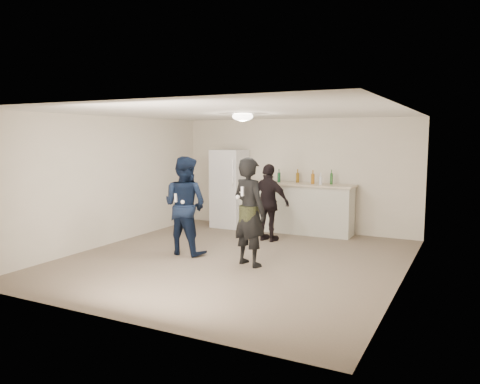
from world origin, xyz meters
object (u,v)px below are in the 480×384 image
at_px(counter, 293,208).
at_px(spectator, 269,203).
at_px(shaker, 271,179).
at_px(fridge, 230,188).
at_px(woman, 249,212).
at_px(man, 185,205).

xyz_separation_m(counter, spectator, (-0.12, -1.07, 0.26)).
bearing_deg(shaker, fridge, -179.81).
relative_size(woman, spectator, 1.14).
bearing_deg(spectator, fridge, -25.79).
distance_m(fridge, man, 2.68).
relative_size(fridge, shaker, 10.59).
relative_size(counter, shaker, 15.29).
xyz_separation_m(shaker, man, (-0.54, -2.64, -0.30)).
xyz_separation_m(man, woman, (1.36, -0.17, 0.01)).
xyz_separation_m(fridge, man, (0.51, -2.63, -0.02)).
xyz_separation_m(man, spectator, (0.93, 1.63, -0.10)).
xyz_separation_m(fridge, spectator, (1.43, -1.00, -0.12)).
bearing_deg(counter, man, -111.25).
distance_m(fridge, woman, 3.37).
bearing_deg(fridge, spectator, -34.89).
xyz_separation_m(counter, shaker, (-0.51, -0.07, 0.65)).
height_order(counter, spectator, spectator).
bearing_deg(fridge, man, -79.08).
distance_m(counter, shaker, 0.83).
distance_m(counter, fridge, 1.61).
distance_m(fridge, shaker, 1.08).
bearing_deg(man, woman, 174.51).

